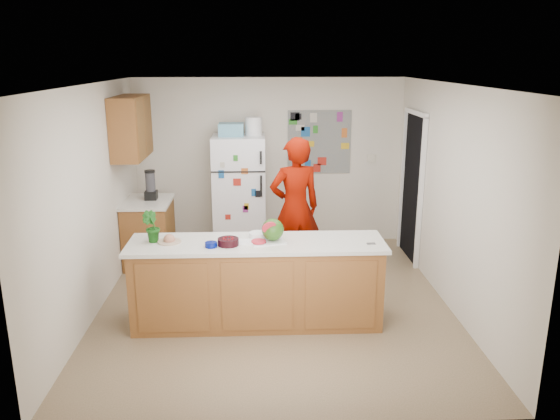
{
  "coord_description": "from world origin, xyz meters",
  "views": [
    {
      "loc": [
        -0.18,
        -5.89,
        2.77
      ],
      "look_at": [
        0.07,
        0.2,
        1.07
      ],
      "focal_mm": 35.0,
      "sensor_mm": 36.0,
      "label": 1
    }
  ],
  "objects_px": {
    "person": "(295,208)",
    "watermelon": "(273,230)",
    "cherry_bowl": "(228,242)",
    "refrigerator": "(239,194)"
  },
  "relations": [
    {
      "from": "person",
      "to": "cherry_bowl",
      "type": "xyz_separation_m",
      "value": [
        -0.78,
        -1.42,
        0.04
      ]
    },
    {
      "from": "watermelon",
      "to": "cherry_bowl",
      "type": "xyz_separation_m",
      "value": [
        -0.46,
        -0.1,
        -0.09
      ]
    },
    {
      "from": "person",
      "to": "cherry_bowl",
      "type": "bearing_deg",
      "value": 46.48
    },
    {
      "from": "refrigerator",
      "to": "cherry_bowl",
      "type": "distance_m",
      "value": 2.47
    },
    {
      "from": "cherry_bowl",
      "to": "person",
      "type": "bearing_deg",
      "value": 61.12
    },
    {
      "from": "refrigerator",
      "to": "person",
      "type": "distance_m",
      "value": 1.29
    },
    {
      "from": "person",
      "to": "cherry_bowl",
      "type": "distance_m",
      "value": 1.62
    },
    {
      "from": "person",
      "to": "refrigerator",
      "type": "bearing_deg",
      "value": -69.5
    },
    {
      "from": "person",
      "to": "watermelon",
      "type": "height_order",
      "value": "person"
    },
    {
      "from": "refrigerator",
      "to": "cherry_bowl",
      "type": "relative_size",
      "value": 7.85
    }
  ]
}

